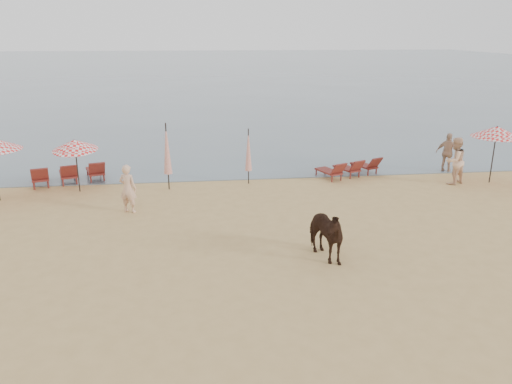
# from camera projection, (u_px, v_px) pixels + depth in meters

# --- Properties ---
(ground) EXTENTS (120.00, 120.00, 0.00)m
(ground) POSITION_uv_depth(u_px,v_px,m) (283.00, 311.00, 10.81)
(ground) COLOR tan
(ground) RESTS_ON ground
(sea) EXTENTS (160.00, 140.00, 0.06)m
(sea) POSITION_uv_depth(u_px,v_px,m) (206.00, 66.00, 86.41)
(sea) COLOR #51606B
(sea) RESTS_ON ground
(lounger_cluster_left) EXTENTS (3.06, 2.33, 0.59)m
(lounger_cluster_left) POSITION_uv_depth(u_px,v_px,m) (68.00, 173.00, 19.74)
(lounger_cluster_left) COLOR maroon
(lounger_cluster_left) RESTS_ON ground
(lounger_cluster_right) EXTENTS (2.81, 2.28, 0.54)m
(lounger_cluster_right) POSITION_uv_depth(u_px,v_px,m) (350.00, 168.00, 20.69)
(lounger_cluster_right) COLOR maroon
(lounger_cluster_right) RESTS_ON ground
(umbrella_open_left_b) EXTENTS (1.62, 1.65, 2.07)m
(umbrella_open_left_b) POSITION_uv_depth(u_px,v_px,m) (75.00, 145.00, 18.30)
(umbrella_open_left_b) COLOR black
(umbrella_open_left_b) RESTS_ON ground
(umbrella_open_right) EXTENTS (1.87, 1.87, 2.28)m
(umbrella_open_right) POSITION_uv_depth(u_px,v_px,m) (497.00, 132.00, 19.34)
(umbrella_open_right) COLOR black
(umbrella_open_right) RESTS_ON ground
(umbrella_closed_left) EXTENTS (0.31, 0.31, 2.56)m
(umbrella_closed_left) POSITION_uv_depth(u_px,v_px,m) (167.00, 149.00, 18.61)
(umbrella_closed_left) COLOR black
(umbrella_closed_left) RESTS_ON ground
(umbrella_closed_right) EXTENTS (0.27, 0.27, 2.20)m
(umbrella_closed_right) POSITION_uv_depth(u_px,v_px,m) (248.00, 150.00, 19.41)
(umbrella_closed_right) COLOR black
(umbrella_closed_right) RESTS_ON ground
(cow) EXTENTS (1.30, 1.89, 1.46)m
(cow) POSITION_uv_depth(u_px,v_px,m) (323.00, 233.00, 13.09)
(cow) COLOR black
(cow) RESTS_ON ground
(beachgoer_left) EXTENTS (0.70, 0.59, 1.64)m
(beachgoer_left) POSITION_uv_depth(u_px,v_px,m) (128.00, 189.00, 16.46)
(beachgoer_left) COLOR #D8A787
(beachgoer_left) RESTS_ON ground
(beachgoer_right_a) EXTENTS (1.11, 1.01, 1.86)m
(beachgoer_right_a) POSITION_uv_depth(u_px,v_px,m) (455.00, 161.00, 19.51)
(beachgoer_right_a) COLOR #E0B08C
(beachgoer_right_a) RESTS_ON ground
(beachgoer_right_b) EXTENTS (1.04, 0.92, 1.68)m
(beachgoer_right_b) POSITION_uv_depth(u_px,v_px,m) (448.00, 153.00, 21.20)
(beachgoer_right_b) COLOR tan
(beachgoer_right_b) RESTS_ON ground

